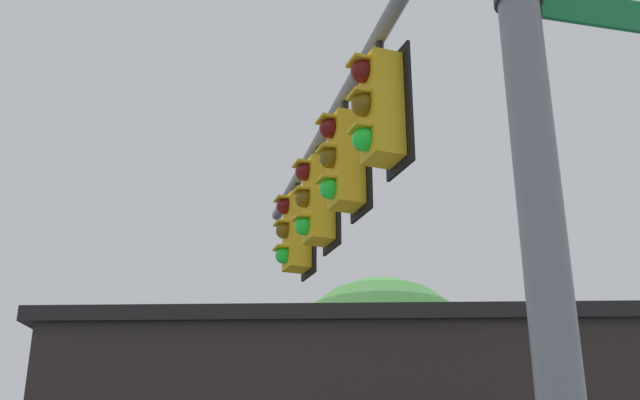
# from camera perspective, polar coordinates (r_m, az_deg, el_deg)

# --- Properties ---
(signal_pole) EXTENTS (0.25, 0.25, 7.15)m
(signal_pole) POSITION_cam_1_polar(r_m,az_deg,el_deg) (4.33, 15.87, -1.58)
(signal_pole) COLOR slate
(signal_pole) RESTS_ON ground
(mast_arm) EXTENTS (7.79, 1.04, 0.15)m
(mast_arm) POSITION_cam_1_polar(r_m,az_deg,el_deg) (8.79, 1.67, 7.30)
(mast_arm) COLOR slate
(traffic_light_nearest_pole) EXTENTS (0.54, 0.49, 1.31)m
(traffic_light_nearest_pole) POSITION_cam_1_polar(r_m,az_deg,el_deg) (7.29, 4.36, 6.76)
(traffic_light_nearest_pole) COLOR black
(traffic_light_mid_inner) EXTENTS (0.54, 0.49, 1.31)m
(traffic_light_mid_inner) POSITION_cam_1_polar(r_m,az_deg,el_deg) (8.35, 1.76, 2.95)
(traffic_light_mid_inner) COLOR black
(traffic_light_mid_outer) EXTENTS (0.54, 0.49, 1.31)m
(traffic_light_mid_outer) POSITION_cam_1_polar(r_m,az_deg,el_deg) (9.46, -0.22, 0.01)
(traffic_light_mid_outer) COLOR black
(traffic_light_arm_end) EXTENTS (0.54, 0.49, 1.31)m
(traffic_light_arm_end) POSITION_cam_1_polar(r_m,az_deg,el_deg) (10.59, -1.79, -2.31)
(traffic_light_arm_end) COLOR black
(street_name_sign) EXTENTS (0.30, 1.37, 0.22)m
(street_name_sign) POSITION_cam_1_polar(r_m,az_deg,el_deg) (5.14, 17.95, 13.23)
(street_name_sign) COLOR #147238
(tree_by_storefront) EXTENTS (5.10, 5.10, 7.51)m
(tree_by_storefront) POSITION_cam_1_polar(r_m,az_deg,el_deg) (19.92, 4.61, -12.95)
(tree_by_storefront) COLOR #4C3823
(tree_by_storefront) RESTS_ON ground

